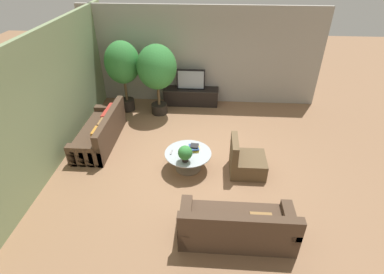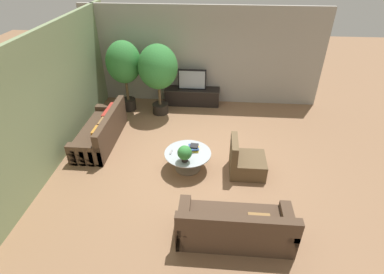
% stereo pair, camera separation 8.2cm
% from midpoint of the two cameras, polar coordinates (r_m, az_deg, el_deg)
% --- Properties ---
extents(ground_plane, '(24.00, 24.00, 0.00)m').
position_cam_midpoint_polar(ground_plane, '(7.42, 0.07, -3.98)').
color(ground_plane, '#8C6647').
extents(back_wall_stone, '(7.40, 0.12, 3.00)m').
position_cam_midpoint_polar(back_wall_stone, '(9.65, 1.40, 15.13)').
color(back_wall_stone, '#A39E93').
rests_on(back_wall_stone, ground).
extents(side_wall_left, '(0.12, 7.40, 3.00)m').
position_cam_midpoint_polar(side_wall_left, '(7.71, -24.97, 7.23)').
color(side_wall_left, gray).
rests_on(side_wall_left, ground).
extents(media_console, '(1.77, 0.50, 0.54)m').
position_cam_midpoint_polar(media_console, '(9.82, -0.45, 7.79)').
color(media_console, black).
rests_on(media_console, ground).
extents(television, '(0.88, 0.13, 0.64)m').
position_cam_midpoint_polar(television, '(9.58, -0.46, 10.88)').
color(television, black).
rests_on(television, media_console).
extents(coffee_table, '(1.07, 1.07, 0.44)m').
position_cam_midpoint_polar(coffee_table, '(6.91, -1.09, -3.91)').
color(coffee_table, '#756656').
rests_on(coffee_table, ground).
extents(couch_by_wall, '(0.84, 2.20, 0.84)m').
position_cam_midpoint_polar(couch_by_wall, '(8.22, -17.22, 0.88)').
color(couch_by_wall, '#4C3828').
rests_on(couch_by_wall, ground).
extents(couch_near_entry, '(2.02, 0.84, 0.84)m').
position_cam_midpoint_polar(couch_near_entry, '(5.54, 8.10, -16.55)').
color(couch_near_entry, '#4C3828').
rests_on(couch_near_entry, ground).
extents(armchair_wicker, '(0.80, 0.76, 0.86)m').
position_cam_midpoint_polar(armchair_wicker, '(6.95, 9.80, -4.69)').
color(armchair_wicker, brown).
rests_on(armchair_wicker, ground).
extents(potted_palm_tall, '(1.02, 1.02, 2.17)m').
position_cam_midpoint_polar(potted_palm_tall, '(9.23, -13.35, 13.24)').
color(potted_palm_tall, black).
rests_on(potted_palm_tall, ground).
extents(potted_palm_corner, '(1.15, 1.15, 2.13)m').
position_cam_midpoint_polar(potted_palm_corner, '(8.86, -6.98, 12.74)').
color(potted_palm_corner, black).
rests_on(potted_palm_corner, ground).
extents(potted_plant_tabletop, '(0.32, 0.32, 0.39)m').
position_cam_midpoint_polar(potted_plant_tabletop, '(6.46, -1.67, -3.09)').
color(potted_plant_tabletop, black).
rests_on(potted_plant_tabletop, coffee_table).
extents(book_stack, '(0.26, 0.31, 0.12)m').
position_cam_midpoint_polar(book_stack, '(6.91, 0.05, -2.04)').
color(book_stack, gold).
rests_on(book_stack, coffee_table).
extents(remote_black, '(0.12, 0.16, 0.02)m').
position_cam_midpoint_polar(remote_black, '(6.81, -2.14, -3.08)').
color(remote_black, black).
rests_on(remote_black, coffee_table).
extents(remote_silver, '(0.05, 0.16, 0.02)m').
position_cam_midpoint_polar(remote_silver, '(6.85, -4.30, -2.93)').
color(remote_silver, gray).
rests_on(remote_silver, coffee_table).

